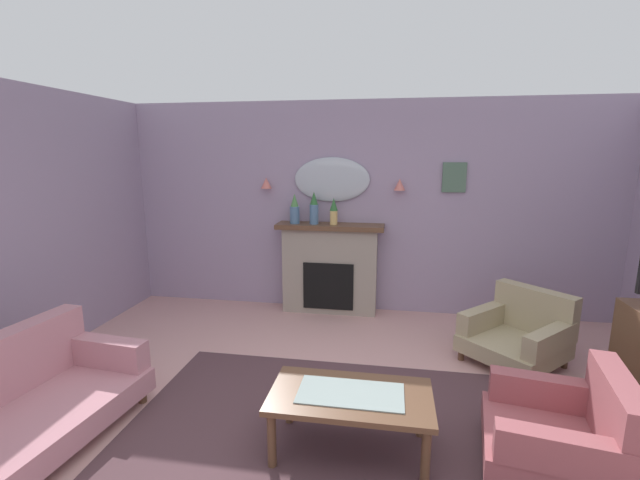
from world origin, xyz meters
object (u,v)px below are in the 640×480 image
at_px(mantel_vase_centre, 334,211).
at_px(floral_couch, 8,411).
at_px(mantel_vase_left, 314,209).
at_px(mantel_vase_right, 295,210).
at_px(coffee_table, 351,401).
at_px(armchair_beside_couch, 567,430).
at_px(wall_sconce_left, 266,183).
at_px(fireplace, 330,269).
at_px(wall_mirror, 332,180).
at_px(framed_picture, 454,177).
at_px(armchair_in_corner, 520,332).
at_px(wall_sconce_right, 400,185).

relative_size(mantel_vase_centre, floral_couch, 0.19).
bearing_deg(mantel_vase_left, floral_couch, -117.27).
height_order(mantel_vase_right, coffee_table, mantel_vase_right).
height_order(coffee_table, armchair_beside_couch, armchair_beside_couch).
relative_size(wall_sconce_left, coffee_table, 0.13).
bearing_deg(wall_sconce_left, fireplace, -6.16).
distance_m(wall_mirror, armchair_beside_couch, 3.65).
distance_m(mantel_vase_right, framed_picture, 2.00).
distance_m(wall_mirror, armchair_in_corner, 2.76).
distance_m(mantel_vase_right, wall_sconce_left, 0.53).
bearing_deg(mantel_vase_left, mantel_vase_right, 180.00).
relative_size(framed_picture, floral_couch, 0.20).
height_order(mantel_vase_left, armchair_beside_couch, mantel_vase_left).
relative_size(mantel_vase_centre, wall_sconce_right, 2.40).
xyz_separation_m(fireplace, wall_sconce_right, (0.85, 0.09, 1.09)).
distance_m(coffee_table, floral_couch, 2.33).
distance_m(mantel_vase_right, wall_sconce_right, 1.35).
relative_size(armchair_in_corner, armchair_beside_couch, 1.21).
relative_size(mantel_vase_right, wall_sconce_left, 2.70).
relative_size(wall_mirror, wall_sconce_right, 6.86).
xyz_separation_m(floral_couch, armchair_beside_couch, (3.68, 0.43, -0.01)).
bearing_deg(coffee_table, wall_sconce_left, 116.70).
distance_m(mantel_vase_right, mantel_vase_left, 0.25).
distance_m(wall_mirror, wall_sconce_left, 0.85).
relative_size(mantel_vase_right, coffee_table, 0.34).
relative_size(mantel_vase_left, wall_sconce_left, 2.91).
bearing_deg(mantel_vase_right, mantel_vase_centre, 0.00).
xyz_separation_m(fireplace, armchair_in_corner, (2.05, -1.06, -0.27)).
height_order(wall_sconce_left, floral_couch, wall_sconce_left).
xyz_separation_m(framed_picture, armchair_beside_couch, (0.41, -2.78, -1.44)).
relative_size(mantel_vase_left, framed_picture, 1.13).
xyz_separation_m(mantel_vase_left, wall_sconce_left, (-0.65, 0.12, 0.31)).
xyz_separation_m(mantel_vase_centre, coffee_table, (0.48, -2.63, -0.95)).
bearing_deg(armchair_beside_couch, mantel_vase_left, 129.14).
bearing_deg(mantel_vase_left, coffee_table, -74.44).
height_order(fireplace, framed_picture, framed_picture).
xyz_separation_m(mantel_vase_centre, armchair_in_corner, (2.00, -1.03, -1.03)).
bearing_deg(mantel_vase_right, mantel_vase_left, 0.00).
distance_m(mantel_vase_right, floral_couch, 3.46).
xyz_separation_m(mantel_vase_centre, framed_picture, (1.45, 0.18, 0.42)).
height_order(mantel_vase_left, wall_sconce_left, wall_sconce_left).
relative_size(wall_mirror, framed_picture, 2.67).
distance_m(wall_sconce_left, coffee_table, 3.33).
bearing_deg(floral_couch, framed_picture, 44.55).
distance_m(wall_sconce_left, armchair_beside_couch, 4.11).
xyz_separation_m(framed_picture, armchair_in_corner, (0.55, -1.21, -1.44)).
bearing_deg(wall_sconce_left, mantel_vase_right, -16.70).
relative_size(coffee_table, floral_couch, 0.61).
distance_m(coffee_table, armchair_in_corner, 2.20).
relative_size(mantel_vase_centre, framed_picture, 0.93).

